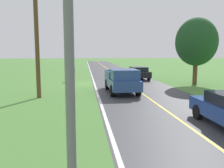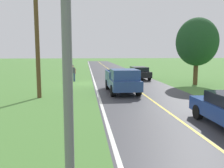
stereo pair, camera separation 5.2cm
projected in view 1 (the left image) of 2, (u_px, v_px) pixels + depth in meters
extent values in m
plane|color=#4C7F38|center=(83.00, 83.00, 23.60)|extent=(200.00, 200.00, 0.00)
cube|color=#3D3D42|center=(127.00, 83.00, 24.09)|extent=(6.92, 120.00, 0.00)
cube|color=silver|center=(94.00, 83.00, 23.72)|extent=(0.16, 117.60, 0.00)
cube|color=gold|center=(127.00, 83.00, 24.09)|extent=(0.14, 117.60, 0.00)
cylinder|color=navy|center=(74.00, 77.00, 25.06)|extent=(0.18, 0.18, 0.88)
cylinder|color=navy|center=(71.00, 77.00, 25.25)|extent=(0.18, 0.18, 0.88)
cube|color=#3F3F47|center=(72.00, 70.00, 25.06)|extent=(0.42, 0.29, 0.58)
sphere|color=tan|center=(72.00, 66.00, 25.00)|extent=(0.23, 0.23, 0.23)
sphere|color=#4C564C|center=(72.00, 66.00, 24.99)|extent=(0.20, 0.20, 0.20)
cube|color=#234C2D|center=(72.00, 70.00, 25.25)|extent=(0.34, 0.23, 0.44)
cylinder|color=tan|center=(75.00, 71.00, 25.10)|extent=(0.10, 0.10, 0.58)
cylinder|color=tan|center=(70.00, 71.00, 25.00)|extent=(0.10, 0.10, 0.58)
cube|color=maroon|center=(69.00, 79.00, 25.05)|extent=(0.48, 0.24, 0.43)
cube|color=#2D4C84|center=(121.00, 82.00, 18.33)|extent=(2.10, 5.44, 0.70)
cube|color=#2D4C84|center=(124.00, 74.00, 17.07)|extent=(1.88, 2.20, 0.72)
cube|color=black|center=(124.00, 73.00, 17.06)|extent=(1.70, 1.33, 0.43)
cube|color=#2D4C84|center=(130.00, 73.00, 19.44)|extent=(0.16, 3.03, 0.45)
cube|color=#2D4C84|center=(107.00, 74.00, 19.19)|extent=(0.16, 3.03, 0.45)
cube|color=#2D4C84|center=(116.00, 72.00, 20.80)|extent=(1.84, 0.14, 0.45)
cylinder|color=black|center=(138.00, 90.00, 16.77)|extent=(0.32, 0.81, 0.80)
cylinder|color=black|center=(113.00, 91.00, 16.53)|extent=(0.32, 0.81, 0.80)
cylinder|color=black|center=(129.00, 84.00, 20.01)|extent=(0.32, 0.81, 0.80)
cylinder|color=black|center=(107.00, 84.00, 19.78)|extent=(0.32, 0.81, 0.80)
cylinder|color=slate|center=(70.00, 79.00, 3.85)|extent=(0.16, 0.16, 5.20)
cylinder|color=brown|center=(195.00, 72.00, 22.57)|extent=(0.41, 0.41, 2.35)
ellipsoid|color=#1E4723|center=(196.00, 42.00, 22.20)|extent=(3.82, 3.82, 4.40)
cube|color=black|center=(138.00, 73.00, 27.25)|extent=(1.98, 4.45, 0.62)
cube|color=black|center=(139.00, 69.00, 26.98)|extent=(1.70, 2.42, 0.46)
cylinder|color=black|center=(128.00, 75.00, 28.54)|extent=(0.26, 0.67, 0.66)
cylinder|color=black|center=(142.00, 75.00, 28.78)|extent=(0.26, 0.67, 0.66)
cylinder|color=black|center=(134.00, 78.00, 25.79)|extent=(0.26, 0.67, 0.66)
cylinder|color=black|center=(149.00, 77.00, 26.03)|extent=(0.26, 0.67, 0.66)
cylinder|color=black|center=(198.00, 112.00, 10.92)|extent=(0.25, 0.66, 0.66)
cylinder|color=brown|center=(37.00, 35.00, 15.57)|extent=(0.28, 0.28, 8.29)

